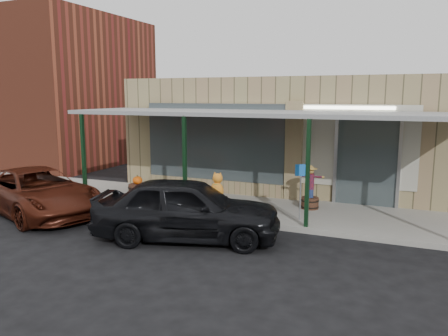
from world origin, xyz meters
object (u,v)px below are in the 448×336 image
at_px(parked_sedan, 187,209).
at_px(barrel_scarecrow, 310,194).
at_px(barrel_pumpkin, 138,189).
at_px(handicap_sign, 301,184).
at_px(car_maroon, 37,192).

bearing_deg(parked_sedan, barrel_scarecrow, -48.45).
relative_size(barrel_pumpkin, handicap_sign, 0.50).
bearing_deg(barrel_scarecrow, car_maroon, -148.41).
relative_size(barrel_scarecrow, barrel_pumpkin, 1.74).
bearing_deg(barrel_pumpkin, car_maroon, -124.68).
bearing_deg(handicap_sign, barrel_scarecrow, 68.97).
xyz_separation_m(handicap_sign, car_maroon, (-7.64, -1.95, -0.47)).
height_order(barrel_scarecrow, parked_sedan, parked_sedan).
bearing_deg(parked_sedan, car_maroon, 70.31).
height_order(barrel_scarecrow, handicap_sign, handicap_sign).
distance_m(barrel_scarecrow, barrel_pumpkin, 5.85).
xyz_separation_m(handicap_sign, parked_sedan, (-2.32, -2.30, -0.37)).
height_order(parked_sedan, car_maroon, parked_sedan).
xyz_separation_m(barrel_scarecrow, car_maroon, (-7.64, -3.29, 0.09)).
relative_size(handicap_sign, car_maroon, 0.31).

